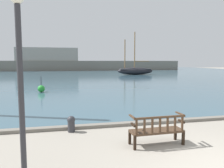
% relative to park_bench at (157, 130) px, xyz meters
% --- Properties ---
extents(harbor_water, '(100.00, 80.00, 0.08)m').
position_rel_park_bench_xyz_m(harbor_water, '(0.91, 42.29, -0.43)').
color(harbor_water, '#385666').
rests_on(harbor_water, ground).
extents(quay_edge_kerb, '(40.00, 0.30, 0.12)m').
position_rel_park_bench_xyz_m(quay_edge_kerb, '(0.91, 2.14, -0.41)').
color(quay_edge_kerb, slate).
rests_on(quay_edge_kerb, ground).
extents(park_bench, '(1.61, 0.57, 0.92)m').
position_rel_park_bench_xyz_m(park_bench, '(0.00, 0.00, 0.00)').
color(park_bench, black).
rests_on(park_bench, ground).
extents(sailboat_outer_port, '(6.82, 1.97, 7.88)m').
position_rel_park_bench_xyz_m(sailboat_outer_port, '(10.38, 33.10, 0.38)').
color(sailboat_outer_port, black).
rests_on(sailboat_outer_port, harbor_water).
extents(mooring_bollard, '(0.29, 0.29, 0.57)m').
position_rel_park_bench_xyz_m(mooring_bollard, '(-2.46, 1.80, -0.15)').
color(mooring_bollard, '#2D2D33').
rests_on(mooring_bollard, ground).
extents(lamp_post, '(0.28, 0.28, 3.91)m').
position_rel_park_bench_xyz_m(lamp_post, '(-3.56, -1.04, 1.93)').
color(lamp_post, '#2D2D33').
rests_on(lamp_post, ground).
extents(channel_buoy, '(0.55, 0.55, 1.25)m').
position_rel_park_bench_xyz_m(channel_buoy, '(-4.45, 12.08, -0.11)').
color(channel_buoy, green).
rests_on(channel_buoy, harbor_water).
extents(far_breakwater, '(58.87, 2.40, 6.77)m').
position_rel_park_bench_xyz_m(far_breakwater, '(-0.98, 54.42, 1.60)').
color(far_breakwater, slate).
rests_on(far_breakwater, ground).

